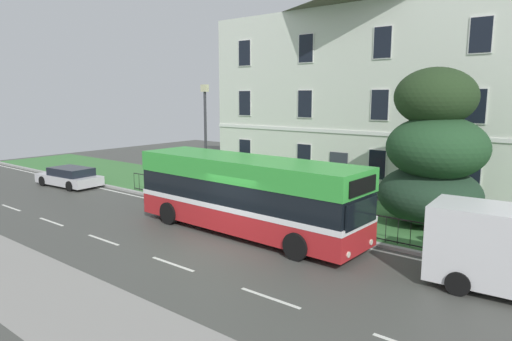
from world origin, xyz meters
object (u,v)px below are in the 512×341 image
single_decker_bus (246,194)px  evergreen_tree (433,156)px  parked_hatchback_00 (70,177)px  georgian_townhouse (377,81)px  litter_bin (449,234)px  street_lamp_post (206,133)px

single_decker_bus → evergreen_tree: bearing=45.2°
parked_hatchback_00 → single_decker_bus: bearing=173.5°
georgian_townhouse → single_decker_bus: size_ratio=1.83×
litter_bin → street_lamp_post: bearing=177.8°
evergreen_tree → street_lamp_post: 11.04m
single_decker_bus → litter_bin: size_ratio=8.54×
evergreen_tree → street_lamp_post: (-10.78, -2.31, 0.50)m
litter_bin → evergreen_tree: bearing=118.7°
single_decker_bus → georgian_townhouse: bearing=94.5°
evergreen_tree → single_decker_bus: bearing=-136.3°
single_decker_bus → street_lamp_post: street_lamp_post is taller
evergreen_tree → litter_bin: (1.53, -2.79, -2.33)m
evergreen_tree → parked_hatchback_00: (-20.02, -4.82, -2.47)m
parked_hatchback_00 → litter_bin: (21.54, 2.03, 0.14)m
single_decker_bus → litter_bin: single_decker_bus is taller
georgian_townhouse → street_lamp_post: size_ratio=3.17×
evergreen_tree → litter_bin: evergreen_tree is taller
evergreen_tree → parked_hatchback_00: size_ratio=1.44×
single_decker_bus → parked_hatchback_00: bearing=179.6°
street_lamp_post → litter_bin: size_ratio=4.94×
evergreen_tree → single_decker_bus: 7.83m
parked_hatchback_00 → street_lamp_post: bearing=-169.3°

